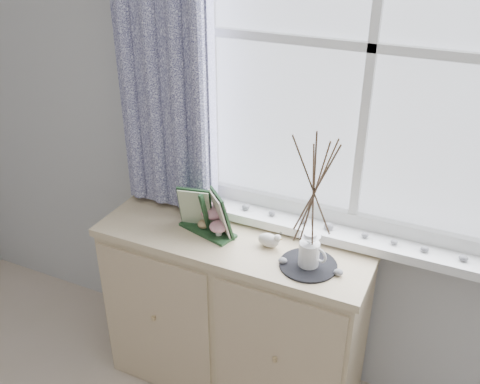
{
  "coord_description": "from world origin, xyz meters",
  "views": [
    {
      "loc": [
        0.68,
        0.02,
        2.11
      ],
      "look_at": [
        -0.1,
        1.7,
        1.1
      ],
      "focal_mm": 40.0,
      "sensor_mm": 36.0,
      "label": 1
    }
  ],
  "objects": [
    {
      "name": "sideboard",
      "position": [
        -0.15,
        1.75,
        0.43
      ],
      "size": [
        1.2,
        0.45,
        0.85
      ],
      "color": "tan",
      "rests_on": "ground"
    },
    {
      "name": "twig_pitcher",
      "position": [
        0.21,
        1.68,
        1.2
      ],
      "size": [
        0.28,
        0.28,
        0.61
      ],
      "rotation": [
        0.0,
        0.0,
        -0.4
      ],
      "color": "silver",
      "rests_on": "crocheted_doily"
    },
    {
      "name": "crocheted_doily",
      "position": [
        0.21,
        1.68,
        0.85
      ],
      "size": [
        0.23,
        0.23,
        0.01
      ],
      "primitive_type": "cylinder",
      "color": "black",
      "rests_on": "sideboard"
    },
    {
      "name": "wooden_eggs",
      "position": [
        -0.31,
        1.78,
        0.88
      ],
      "size": [
        0.09,
        0.11,
        0.06
      ],
      "color": "tan",
      "rests_on": "sideboard"
    },
    {
      "name": "botanical_book",
      "position": [
        -0.27,
        1.71,
        0.95
      ],
      "size": [
        0.32,
        0.21,
        0.21
      ],
      "primitive_type": null,
      "rotation": [
        0.0,
        0.0,
        -0.27
      ],
      "color": "#1C3A1E",
      "rests_on": "sideboard"
    },
    {
      "name": "sideboard_pebbles",
      "position": [
        0.16,
        1.75,
        0.86
      ],
      "size": [
        0.34,
        0.23,
        0.03
      ],
      "color": "gray",
      "rests_on": "sideboard"
    },
    {
      "name": "toadstool_cluster",
      "position": [
        -0.25,
        1.77,
        0.92
      ],
      "size": [
        0.16,
        0.17,
        0.11
      ],
      "color": "white",
      "rests_on": "sideboard"
    },
    {
      "name": "songbird_figurine",
      "position": [
        0.01,
        1.74,
        0.88
      ],
      "size": [
        0.13,
        0.06,
        0.07
      ],
      "primitive_type": null,
      "rotation": [
        0.0,
        0.0,
        -0.02
      ],
      "color": "beige",
      "rests_on": "sideboard"
    }
  ]
}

